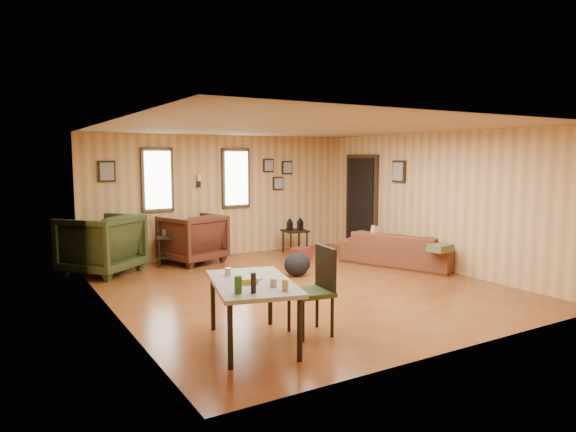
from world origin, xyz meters
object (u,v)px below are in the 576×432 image
Objects in this scene: sofa at (400,243)px; recliner_green at (101,241)px; dining_table at (252,287)px; recliner_brown at (192,236)px; end_table at (172,245)px; side_table at (295,229)px.

recliner_green reaches higher than sofa.
recliner_brown is at bearing 92.21° from dining_table.
side_table reaches higher than end_table.
side_table is at bearing 139.88° from recliner_green.
sofa is 2.05× the size of recliner_brown.
side_table is (2.56, -0.14, 0.13)m from end_table.
recliner_brown reaches higher than dining_table.
dining_table is (-0.95, -4.38, 0.11)m from recliner_brown.
recliner_brown is 0.91× the size of recliner_green.
recliner_brown is at bearing 33.10° from sofa.
recliner_green reaches higher than dining_table.
sofa is at bearing 117.36° from recliner_green.
recliner_green is at bearing 44.44° from sofa.
dining_table is at bearing 59.36° from recliner_brown.
sofa is 1.86× the size of recliner_green.
sofa is 2.81× the size of side_table.
sofa is 4.69m from dining_table.
recliner_brown is at bearing 144.32° from recliner_green.
sofa is 4.17m from end_table.
recliner_brown is 4.48m from dining_table.
dining_table reaches higher than end_table.
sofa is 3.12× the size of end_table.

